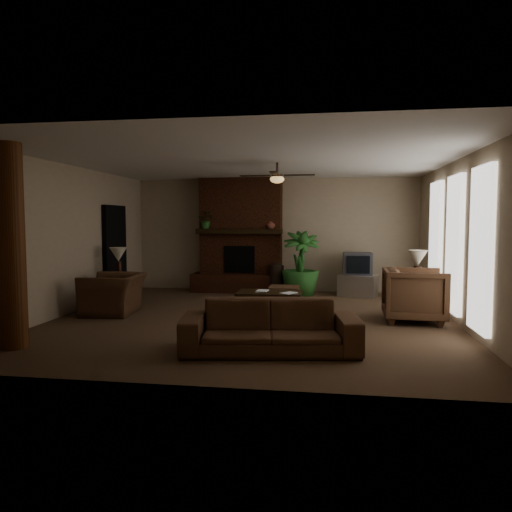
% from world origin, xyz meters
% --- Properties ---
extents(room_shell, '(7.00, 7.00, 7.00)m').
position_xyz_m(room_shell, '(0.00, 0.00, 1.40)').
color(room_shell, brown).
rests_on(room_shell, ground).
extents(fireplace, '(2.40, 0.70, 2.80)m').
position_xyz_m(fireplace, '(-0.80, 3.22, 1.16)').
color(fireplace, '#4F2615').
rests_on(fireplace, ground).
extents(windows, '(0.08, 3.65, 2.35)m').
position_xyz_m(windows, '(3.45, 0.20, 1.35)').
color(windows, white).
rests_on(windows, ground).
extents(log_column, '(0.36, 0.36, 2.80)m').
position_xyz_m(log_column, '(-2.95, -2.40, 1.40)').
color(log_column, brown).
rests_on(log_column, ground).
extents(doorway, '(0.10, 1.00, 2.10)m').
position_xyz_m(doorway, '(-3.44, 1.80, 1.05)').
color(doorway, black).
rests_on(doorway, ground).
extents(ceiling_fan, '(1.35, 1.35, 0.37)m').
position_xyz_m(ceiling_fan, '(0.40, 0.30, 2.53)').
color(ceiling_fan, black).
rests_on(ceiling_fan, ceiling).
extents(sofa, '(2.42, 1.02, 0.92)m').
position_xyz_m(sofa, '(0.56, -2.06, 0.46)').
color(sofa, '#513623').
rests_on(sofa, ground).
extents(armchair_left, '(0.85, 1.21, 1.00)m').
position_xyz_m(armchair_left, '(-2.69, 0.11, 0.50)').
color(armchair_left, '#513623').
rests_on(armchair_left, ground).
extents(armchair_right, '(0.98, 1.04, 1.03)m').
position_xyz_m(armchair_right, '(2.81, 0.18, 0.52)').
color(armchair_right, '#513623').
rests_on(armchair_right, ground).
extents(coffee_table, '(1.20, 0.70, 0.43)m').
position_xyz_m(coffee_table, '(0.25, 0.44, 0.37)').
color(coffee_table, black).
rests_on(coffee_table, ground).
extents(ottoman, '(0.61, 0.61, 0.40)m').
position_xyz_m(ottoman, '(0.44, 1.40, 0.20)').
color(ottoman, '#513623').
rests_on(ottoman, ground).
extents(tv_stand, '(0.96, 0.74, 0.50)m').
position_xyz_m(tv_stand, '(2.02, 2.85, 0.25)').
color(tv_stand, silver).
rests_on(tv_stand, ground).
extents(tv, '(0.65, 0.54, 0.52)m').
position_xyz_m(tv, '(2.01, 2.89, 0.76)').
color(tv, '#3A3A3C').
rests_on(tv, tv_stand).
extents(floor_vase, '(0.34, 0.34, 0.77)m').
position_xyz_m(floor_vase, '(0.13, 2.86, 0.43)').
color(floor_vase, black).
rests_on(floor_vase, ground).
extents(floor_plant, '(1.18, 1.68, 0.85)m').
position_xyz_m(floor_plant, '(0.71, 2.56, 0.43)').
color(floor_plant, '#2B5F26').
rests_on(floor_plant, ground).
extents(side_table_left, '(0.53, 0.53, 0.55)m').
position_xyz_m(side_table_left, '(-3.04, 1.07, 0.28)').
color(side_table_left, black).
rests_on(side_table_left, ground).
extents(lamp_left, '(0.41, 0.41, 0.65)m').
position_xyz_m(lamp_left, '(-3.02, 1.05, 1.00)').
color(lamp_left, black).
rests_on(lamp_left, side_table_left).
extents(side_table_right, '(0.63, 0.63, 0.55)m').
position_xyz_m(side_table_right, '(3.06, 1.02, 0.28)').
color(side_table_right, black).
rests_on(side_table_right, ground).
extents(lamp_right, '(0.39, 0.39, 0.65)m').
position_xyz_m(lamp_right, '(3.01, 1.01, 1.00)').
color(lamp_right, black).
rests_on(lamp_right, side_table_right).
extents(mantel_plant, '(0.43, 0.46, 0.33)m').
position_xyz_m(mantel_plant, '(-1.63, 3.01, 1.72)').
color(mantel_plant, '#2B5F26').
rests_on(mantel_plant, fireplace).
extents(mantel_vase, '(0.28, 0.29, 0.22)m').
position_xyz_m(mantel_vase, '(-0.03, 3.02, 1.67)').
color(mantel_vase, brown).
rests_on(mantel_vase, fireplace).
extents(book_a, '(0.22, 0.05, 0.29)m').
position_xyz_m(book_a, '(0.01, 0.41, 0.57)').
color(book_a, '#999999').
rests_on(book_a, coffee_table).
extents(book_b, '(0.18, 0.15, 0.29)m').
position_xyz_m(book_b, '(0.54, 0.29, 0.58)').
color(book_b, '#999999').
rests_on(book_b, coffee_table).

